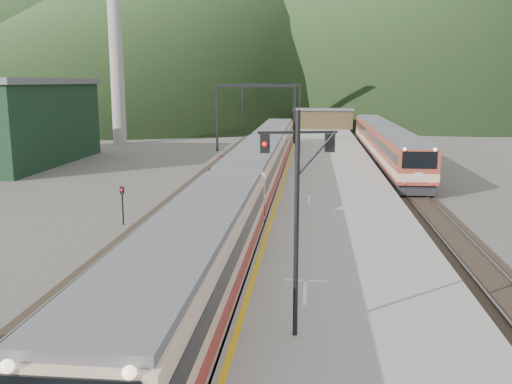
# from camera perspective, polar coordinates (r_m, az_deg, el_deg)

# --- Properties ---
(track_main) EXTENTS (2.60, 200.00, 0.23)m
(track_main) POSITION_cam_1_polar(r_m,az_deg,el_deg) (53.76, 1.37, 2.22)
(track_main) COLOR black
(track_main) RESTS_ON ground
(track_far) EXTENTS (2.60, 200.00, 0.23)m
(track_far) POSITION_cam_1_polar(r_m,az_deg,el_deg) (54.36, -3.90, 2.29)
(track_far) COLOR black
(track_far) RESTS_ON ground
(track_second) EXTENTS (2.60, 200.00, 0.23)m
(track_second) POSITION_cam_1_polar(r_m,az_deg,el_deg) (54.14, 13.61, 1.98)
(track_second) COLOR black
(track_second) RESTS_ON ground
(platform) EXTENTS (8.00, 100.00, 1.00)m
(platform) POSITION_cam_1_polar(r_m,az_deg,el_deg) (51.60, 7.42, 2.25)
(platform) COLOR gray
(platform) RESTS_ON ground
(gantry_near) EXTENTS (9.55, 0.25, 8.00)m
(gantry_near) POSITION_cam_1_polar(r_m,az_deg,el_deg) (68.38, -0.06, 8.74)
(gantry_near) COLOR black
(gantry_near) RESTS_ON ground
(gantry_far) EXTENTS (9.55, 0.25, 8.00)m
(gantry_far) POSITION_cam_1_polar(r_m,az_deg,el_deg) (93.27, 1.49, 9.34)
(gantry_far) COLOR black
(gantry_far) RESTS_ON ground
(smokestack) EXTENTS (1.80, 1.80, 30.00)m
(smokestack) POSITION_cam_1_polar(r_m,az_deg,el_deg) (79.64, -13.90, 15.53)
(smokestack) COLOR #9E998E
(smokestack) RESTS_ON ground
(station_shed) EXTENTS (9.40, 4.40, 3.10)m
(station_shed) POSITION_cam_1_polar(r_m,az_deg,el_deg) (91.18, 6.73, 7.33)
(station_shed) COLOR #4E3F25
(station_shed) RESTS_ON platform
(hill_a) EXTENTS (180.00, 180.00, 60.00)m
(hill_a) POSITION_cam_1_polar(r_m,az_deg,el_deg) (208.83, -6.82, 16.88)
(hill_a) COLOR #22401B
(hill_a) RESTS_ON ground
(hill_b) EXTENTS (220.00, 220.00, 75.00)m
(hill_b) POSITION_cam_1_polar(r_m,az_deg,el_deg) (246.12, 12.27, 17.56)
(hill_b) COLOR #22401B
(hill_b) RESTS_ON ground
(hill_d) EXTENTS (200.00, 200.00, 55.00)m
(hill_d) POSITION_cam_1_polar(r_m,az_deg,el_deg) (282.38, -21.07, 14.18)
(hill_d) COLOR #22401B
(hill_d) RESTS_ON ground
(main_train) EXTENTS (3.04, 62.33, 3.71)m
(main_train) POSITION_cam_1_polar(r_m,az_deg,el_deg) (40.19, -0.06, 2.15)
(main_train) COLOR beige
(main_train) RESTS_ON track_main
(second_train) EXTENTS (2.94, 39.97, 3.58)m
(second_train) POSITION_cam_1_polar(r_m,az_deg,el_deg) (61.51, 12.72, 4.90)
(second_train) COLOR #A2402D
(second_train) RESTS_ON track_second
(signal_mast) EXTENTS (2.16, 0.61, 6.50)m
(signal_mast) POSITION_cam_1_polar(r_m,az_deg,el_deg) (15.90, 4.10, -0.92)
(signal_mast) COLOR black
(signal_mast) RESTS_ON platform
(short_signal_a) EXTENTS (0.27, 0.24, 2.27)m
(short_signal_a) POSITION_cam_1_polar(r_m,az_deg,el_deg) (23.15, -11.28, -6.29)
(short_signal_a) COLOR black
(short_signal_a) RESTS_ON ground
(short_signal_b) EXTENTS (0.23, 0.17, 2.27)m
(short_signal_b) POSITION_cam_1_polar(r_m,az_deg,el_deg) (47.07, -3.50, 2.67)
(short_signal_b) COLOR black
(short_signal_b) RESTS_ON ground
(short_signal_c) EXTENTS (0.23, 0.17, 2.27)m
(short_signal_c) POSITION_cam_1_polar(r_m,az_deg,el_deg) (34.04, -13.22, -0.82)
(short_signal_c) COLOR black
(short_signal_c) RESTS_ON ground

